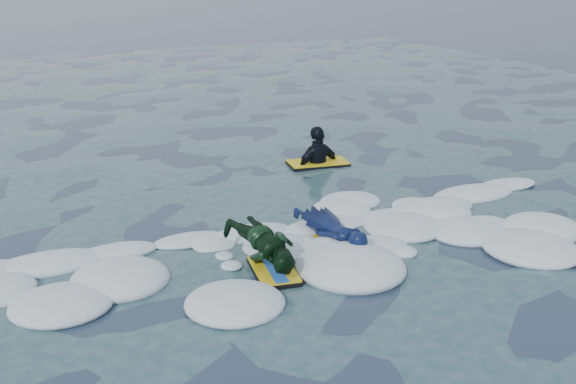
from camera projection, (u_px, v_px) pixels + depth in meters
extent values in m
plane|color=#1C2A44|center=(244.00, 294.00, 7.75)|extent=(120.00, 120.00, 0.00)
cube|color=black|center=(342.00, 247.00, 8.90)|extent=(0.57, 0.97, 0.05)
cube|color=yellow|center=(342.00, 245.00, 8.89)|extent=(0.55, 0.95, 0.02)
imported|color=navy|center=(333.00, 228.00, 9.06)|extent=(0.60, 1.44, 0.34)
cube|color=black|center=(274.00, 271.00, 8.23)|extent=(0.60, 0.92, 0.04)
cube|color=yellow|center=(274.00, 269.00, 8.22)|extent=(0.58, 0.90, 0.02)
cube|color=blue|center=(274.00, 268.00, 8.22)|extent=(0.29, 0.82, 0.01)
imported|color=black|center=(267.00, 246.00, 8.33)|extent=(0.63, 1.28, 0.48)
cube|color=black|center=(318.00, 164.00, 12.45)|extent=(1.10, 0.72, 0.05)
cube|color=yellow|center=(318.00, 162.00, 12.43)|extent=(1.08, 0.69, 0.02)
imported|color=black|center=(318.00, 170.00, 12.48)|extent=(0.95, 0.51, 1.55)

